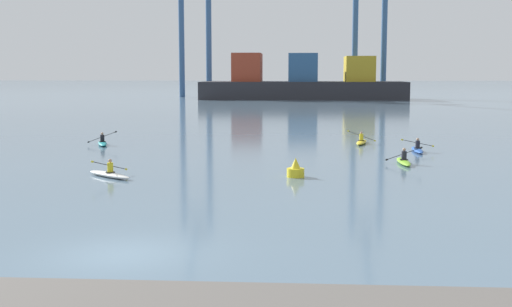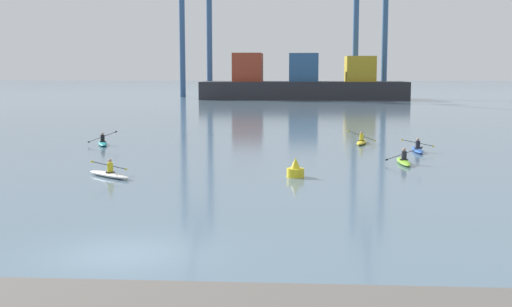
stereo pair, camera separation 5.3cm
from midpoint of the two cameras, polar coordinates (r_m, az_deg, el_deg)
ground_plane at (r=20.10m, az=-11.53°, el=-8.54°), size 800.00×800.00×0.00m
container_barge at (r=132.03m, az=4.00°, el=6.06°), size 40.31×11.75×9.07m
gantry_crane_west at (r=143.71m, az=-5.35°, el=12.68°), size 7.06×18.44×37.98m
gantry_crane_west_mid at (r=140.80m, az=9.84°, el=12.76°), size 7.16×16.46×40.31m
channel_buoy at (r=33.90m, az=3.39°, el=-1.44°), size 0.90×0.90×1.00m
kayak_blue at (r=45.84m, az=13.73°, el=0.36°), size 2.26×3.41×0.95m
kayak_white at (r=34.62m, az=-12.59°, el=-1.73°), size 3.00×2.63×0.99m
kayak_teal at (r=50.00m, az=-13.16°, el=0.91°), size 2.08×3.41×1.04m
kayak_lime at (r=39.63m, az=12.60°, el=-0.63°), size 2.18×3.41×1.05m
kayak_yellow at (r=50.08m, az=9.06°, el=1.02°), size 2.15×3.45×1.03m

